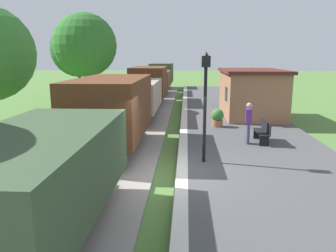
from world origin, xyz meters
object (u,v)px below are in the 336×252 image
object	(u,v)px
potted_planter	(217,117)
lamp_post_near	(205,87)
tree_field_left	(78,50)
person_waiting	(248,122)
tree_trackside_far	(85,45)
bench_near_hut	(263,131)
freight_train	(145,89)
bench_down_platform	(230,99)
station_hut	(251,92)

from	to	relation	value
potted_planter	lamp_post_near	xyz separation A→B (m)	(-0.98, -5.82, 2.08)
tree_field_left	person_waiting	bearing A→B (deg)	-51.47
tree_trackside_far	bench_near_hut	bearing A→B (deg)	-40.16
person_waiting	freight_train	bearing A→B (deg)	-52.46
freight_train	potted_planter	xyz separation A→B (m)	(4.51, -6.24, -0.83)
freight_train	person_waiting	distance (m)	11.02
freight_train	bench_down_platform	size ratio (longest dim) A/B	26.13
bench_down_platform	freight_train	bearing A→B (deg)	-168.70
station_hut	lamp_post_near	bearing A→B (deg)	-109.55
bench_near_hut	tree_trackside_far	world-z (taller)	tree_trackside_far
bench_near_hut	lamp_post_near	distance (m)	4.32
freight_train	station_hut	size ratio (longest dim) A/B	6.76
potted_planter	bench_near_hut	bearing A→B (deg)	-62.22
bench_near_hut	tree_trackside_far	size ratio (longest dim) A/B	0.23
freight_train	person_waiting	xyz separation A→B (m)	(5.46, -9.57, -0.37)
bench_near_hut	lamp_post_near	size ratio (longest dim) A/B	0.41
person_waiting	tree_trackside_far	bearing A→B (deg)	-35.18
lamp_post_near	tree_trackside_far	xyz separation A→B (m)	(-7.35, 11.15, 1.71)
station_hut	bench_near_hut	size ratio (longest dim) A/B	3.87
freight_train	bench_down_platform	bearing A→B (deg)	11.30
station_hut	potted_planter	world-z (taller)	station_hut
station_hut	person_waiting	world-z (taller)	station_hut
freight_train	person_waiting	world-z (taller)	freight_train
station_hut	bench_down_platform	size ratio (longest dim) A/B	3.87
station_hut	lamp_post_near	size ratio (longest dim) A/B	1.57
person_waiting	tree_field_left	distance (m)	19.14
potted_planter	tree_trackside_far	size ratio (longest dim) A/B	0.14
bench_down_platform	lamp_post_near	distance (m)	13.70
tree_trackside_far	tree_field_left	xyz separation A→B (m)	(-2.48, 6.10, -0.17)
freight_train	bench_near_hut	size ratio (longest dim) A/B	26.13
potted_planter	tree_trackside_far	world-z (taller)	tree_trackside_far
potted_planter	lamp_post_near	world-z (taller)	lamp_post_near
station_hut	bench_near_hut	bearing A→B (deg)	-95.94
bench_down_platform	potted_planter	world-z (taller)	potted_planter
freight_train	tree_trackside_far	bearing A→B (deg)	-166.69
person_waiting	station_hut	bearing A→B (deg)	-93.43
potted_planter	tree_trackside_far	xyz separation A→B (m)	(-8.34, 5.33, 3.79)
bench_down_platform	lamp_post_near	size ratio (longest dim) A/B	0.41
bench_down_platform	station_hut	bearing A→B (deg)	-80.62
lamp_post_near	bench_down_platform	bearing A→B (deg)	78.92
tree_trackside_far	lamp_post_near	bearing A→B (deg)	-56.61
tree_trackside_far	tree_field_left	world-z (taller)	tree_field_left
station_hut	lamp_post_near	xyz separation A→B (m)	(-3.27, -9.22, 1.15)
station_hut	tree_field_left	bearing A→B (deg)	148.46
station_hut	tree_trackside_far	size ratio (longest dim) A/B	0.88
freight_train	tree_field_left	bearing A→B (deg)	140.49
bench_near_hut	person_waiting	distance (m)	0.86
station_hut	bench_near_hut	xyz separation A→B (m)	(-0.67, -6.46, -0.93)
person_waiting	lamp_post_near	xyz separation A→B (m)	(-1.93, -2.49, 1.62)
freight_train	tree_trackside_far	distance (m)	4.92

